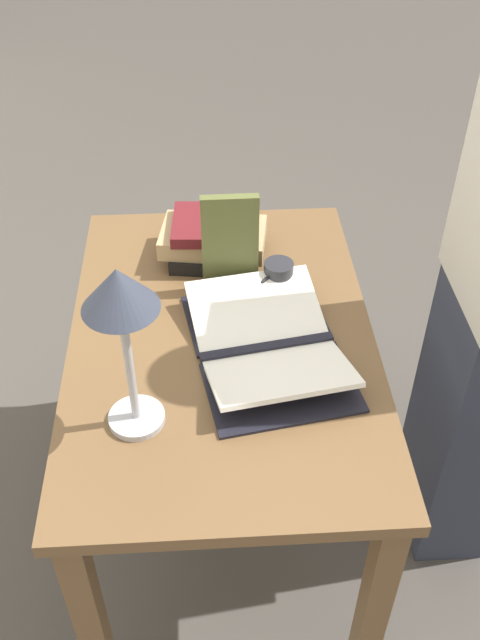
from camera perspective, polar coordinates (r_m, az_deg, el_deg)
The scene contains 7 objects.
ground_plane at distance 2.32m, azimuth -1.13°, elevation -15.23°, with size 12.00×12.00×0.00m, color #47423D.
reading_desk at distance 1.82m, azimuth -1.40°, elevation -3.97°, with size 1.11×0.74×0.76m.
open_book at distance 1.68m, azimuth 2.20°, elevation -1.97°, with size 0.53×0.41×0.07m.
book_stack_tall at distance 1.95m, azimuth -2.15°, elevation 6.51°, with size 0.22×0.30×0.12m.
book_standing_upright at distance 1.79m, azimuth -0.80°, elevation 6.05°, with size 0.03×0.14×0.28m.
reading_lamp at distance 1.34m, azimuth -9.50°, elevation 1.01°, with size 0.15×0.15×0.41m.
coffee_mug at distance 1.84m, azimuth 3.04°, elevation 3.36°, with size 0.09×0.09×0.09m.
Camera 1 is at (-1.28, 0.03, 1.93)m, focal length 40.00 mm.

